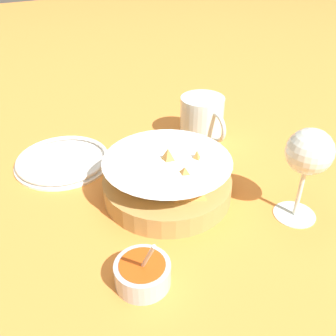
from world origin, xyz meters
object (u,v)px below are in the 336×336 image
Objects in this scene: side_plate at (63,160)px; sauce_cup at (143,272)px; beer_mug at (202,120)px; food_basket at (169,179)px; wine_glass at (309,155)px.

sauce_cup is at bearing 1.59° from side_plate.
food_basket is at bearing -48.55° from beer_mug.
wine_glass is (-0.00, 0.27, 0.10)m from sauce_cup.
sauce_cup is 0.29m from wine_glass.
sauce_cup reaches higher than beer_mug.
sauce_cup reaches higher than food_basket.
side_plate is (-0.34, -0.28, -0.11)m from wine_glass.
beer_mug is 0.70× the size of side_plate.
wine_glass is at bearing -2.02° from beer_mug.
side_plate is at bearing -98.99° from beer_mug.
beer_mug is (-0.29, 0.28, 0.02)m from sauce_cup.
sauce_cup is at bearing -44.41° from beer_mug.
sauce_cup reaches higher than side_plate.
beer_mug is (-0.29, 0.01, -0.07)m from wine_glass.
sauce_cup is 0.34m from side_plate.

